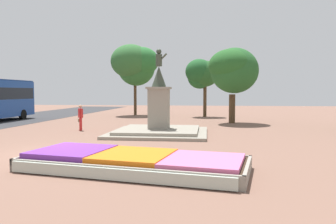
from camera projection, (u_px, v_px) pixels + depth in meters
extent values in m
plane|color=brown|center=(55.00, 153.00, 13.19)|extent=(95.42, 95.42, 0.00)
cube|color=#38281C|center=(134.00, 164.00, 10.36)|extent=(7.27, 3.79, 0.36)
cube|color=gray|center=(115.00, 173.00, 9.08)|extent=(7.02, 1.38, 0.40)
cube|color=gray|center=(149.00, 156.00, 11.64)|extent=(7.02, 1.38, 0.40)
cube|color=gray|center=(41.00, 157.00, 11.40)|extent=(0.60, 2.76, 0.40)
cube|color=gray|center=(248.00, 171.00, 9.33)|extent=(0.60, 2.76, 0.40)
cube|color=#72339E|center=(72.00, 152.00, 11.01)|extent=(2.63, 2.75, 0.19)
cube|color=orange|center=(134.00, 156.00, 10.35)|extent=(2.63, 2.75, 0.17)
cube|color=#D86699|center=(204.00, 161.00, 9.69)|extent=(2.63, 2.75, 0.13)
cube|color=#B2BCAD|center=(114.00, 174.00, 9.04)|extent=(6.69, 1.42, 0.33)
cube|color=gray|center=(159.00, 133.00, 19.21)|extent=(5.58, 5.58, 0.16)
cube|color=gray|center=(159.00, 130.00, 19.20)|extent=(4.58, 4.58, 0.16)
cube|color=gray|center=(159.00, 109.00, 19.13)|extent=(1.15, 1.15, 2.31)
cube|color=gray|center=(159.00, 88.00, 19.05)|extent=(1.36, 1.36, 0.12)
cone|color=#384233|center=(159.00, 77.00, 19.01)|extent=(0.86, 0.86, 1.20)
cylinder|color=#384233|center=(159.00, 60.00, 18.95)|extent=(0.37, 0.37, 0.70)
sphere|color=#384233|center=(159.00, 52.00, 18.92)|extent=(0.30, 0.30, 0.30)
cylinder|color=#384233|center=(163.00, 58.00, 18.88)|extent=(0.55, 0.20, 0.52)
cylinder|color=black|center=(23.00, 114.00, 29.44)|extent=(0.28, 0.90, 0.90)
cylinder|color=red|center=(81.00, 124.00, 20.95)|extent=(0.13, 0.13, 0.83)
cylinder|color=red|center=(80.00, 124.00, 21.11)|extent=(0.13, 0.13, 0.83)
cube|color=red|center=(81.00, 113.00, 20.99)|extent=(0.40, 0.44, 0.58)
cylinder|color=red|center=(82.00, 114.00, 20.78)|extent=(0.09, 0.09, 0.56)
cylinder|color=red|center=(80.00, 113.00, 21.20)|extent=(0.09, 0.09, 0.56)
sphere|color=tan|center=(80.00, 106.00, 20.96)|extent=(0.21, 0.21, 0.21)
cube|color=olive|center=(79.00, 120.00, 21.28)|extent=(0.26, 0.30, 0.22)
cylinder|color=#4C3823|center=(135.00, 99.00, 35.28)|extent=(0.30, 0.30, 3.35)
ellipsoid|color=#2D6A30|center=(136.00, 67.00, 34.80)|extent=(3.99, 3.59, 3.98)
ellipsoid|color=#2B6E31|center=(142.00, 61.00, 34.15)|extent=(3.58, 3.14, 2.94)
ellipsoid|color=#316732|center=(131.00, 61.00, 34.34)|extent=(4.25, 4.44, 3.55)
cylinder|color=#4C3823|center=(205.00, 102.00, 32.80)|extent=(0.33, 0.33, 3.04)
ellipsoid|color=#21592A|center=(200.00, 77.00, 32.79)|extent=(2.46, 2.26, 2.34)
ellipsoid|color=#275927|center=(205.00, 74.00, 32.51)|extent=(2.68, 2.64, 2.59)
ellipsoid|color=#225829|center=(199.00, 72.00, 32.49)|extent=(2.73, 2.74, 2.50)
cylinder|color=#4C3823|center=(232.00, 109.00, 26.09)|extent=(0.50, 0.50, 2.28)
ellipsoid|color=#265D29|center=(234.00, 71.00, 25.65)|extent=(3.73, 3.75, 3.56)
ellipsoid|color=#265C25|center=(231.00, 66.00, 25.46)|extent=(3.46, 3.65, 2.60)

